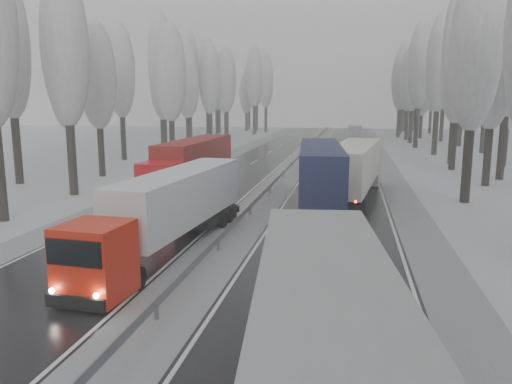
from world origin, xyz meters
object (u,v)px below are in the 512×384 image
(truck_blue_box, at_px, (320,170))
(truck_cream_box, at_px, (356,167))
(truck_grey_tarp, at_px, (326,362))
(box_truck_distant, at_px, (355,132))
(truck_red_red, at_px, (192,162))
(truck_red_white, at_px, (172,206))

(truck_blue_box, height_order, truck_cream_box, truck_blue_box)
(truck_blue_box, bearing_deg, truck_grey_tarp, -91.06)
(box_truck_distant, bearing_deg, truck_red_red, -104.89)
(truck_blue_box, bearing_deg, truck_red_white, -122.98)
(truck_grey_tarp, relative_size, truck_red_red, 1.00)
(truck_cream_box, bearing_deg, truck_red_red, -176.00)
(truck_grey_tarp, relative_size, truck_blue_box, 0.96)
(truck_cream_box, height_order, box_truck_distant, truck_cream_box)
(truck_blue_box, bearing_deg, truck_cream_box, 42.32)
(truck_cream_box, height_order, truck_red_white, truck_cream_box)
(truck_red_white, bearing_deg, box_truck_distant, 87.62)
(truck_blue_box, relative_size, truck_red_red, 1.04)
(truck_grey_tarp, xyz_separation_m, truck_red_white, (-8.20, 14.02, -0.22))
(box_truck_distant, relative_size, truck_red_red, 0.47)
(truck_blue_box, relative_size, truck_red_white, 1.15)
(truck_red_red, bearing_deg, truck_cream_box, -2.76)
(truck_blue_box, relative_size, truck_cream_box, 1.03)
(truck_grey_tarp, bearing_deg, box_truck_distant, 82.92)
(box_truck_distant, distance_m, truck_red_red, 61.53)
(box_truck_distant, bearing_deg, truck_grey_tarp, -93.12)
(truck_grey_tarp, height_order, truck_cream_box, truck_cream_box)
(truck_cream_box, xyz_separation_m, truck_red_white, (-8.93, -14.76, -0.26))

